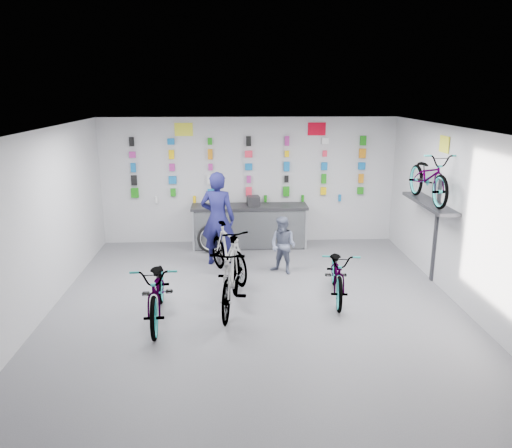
{
  "coord_description": "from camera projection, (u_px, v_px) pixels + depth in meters",
  "views": [
    {
      "loc": [
        -0.39,
        -7.77,
        3.62
      ],
      "look_at": [
        0.05,
        1.4,
        1.13
      ],
      "focal_mm": 35.0,
      "sensor_mm": 36.0,
      "label": 1
    }
  ],
  "objects": [
    {
      "name": "bike_center",
      "position": [
        231.0,
        276.0,
        8.36
      ],
      "size": [
        0.81,
        2.02,
        1.18
      ],
      "primitive_type": "imported",
      "rotation": [
        0.0,
        0.0,
        -0.13
      ],
      "color": "gray",
      "rests_on": "floor"
    },
    {
      "name": "floor",
      "position": [
        257.0,
        310.0,
        8.46
      ],
      "size": [
        8.0,
        8.0,
        0.0
      ],
      "primitive_type": "plane",
      "color": "#57575C",
      "rests_on": "ground"
    },
    {
      "name": "sign_right",
      "position": [
        317.0,
        129.0,
        11.66
      ],
      "size": [
        0.42,
        0.02,
        0.3
      ],
      "primitive_type": "cube",
      "color": "red",
      "rests_on": "wall_back"
    },
    {
      "name": "merch_wall",
      "position": [
        249.0,
        170.0,
        11.78
      ],
      "size": [
        5.57,
        0.08,
        1.56
      ],
      "color": "#187E11",
      "rests_on": "wall_back"
    },
    {
      "name": "customer",
      "position": [
        283.0,
        245.0,
        10.01
      ],
      "size": [
        0.72,
        0.69,
        1.17
      ],
      "primitive_type": "imported",
      "rotation": [
        0.0,
        0.0,
        -0.61
      ],
      "color": "slate",
      "rests_on": "floor"
    },
    {
      "name": "bike_service",
      "position": [
        228.0,
        251.0,
        9.81
      ],
      "size": [
        1.15,
        1.85,
        1.08
      ],
      "primitive_type": "imported",
      "rotation": [
        0.0,
        0.0,
        0.39
      ],
      "color": "gray",
      "rests_on": "floor"
    },
    {
      "name": "bike_wall",
      "position": [
        429.0,
        177.0,
        9.23
      ],
      "size": [
        0.63,
        1.8,
        0.95
      ],
      "primitive_type": "imported",
      "color": "gray",
      "rests_on": "wall_bracket"
    },
    {
      "name": "sign_left",
      "position": [
        184.0,
        129.0,
        11.51
      ],
      "size": [
        0.42,
        0.02,
        0.3
      ],
      "primitive_type": "cube",
      "color": "yellow",
      "rests_on": "wall_back"
    },
    {
      "name": "wall_right",
      "position": [
        469.0,
        222.0,
        8.23
      ],
      "size": [
        0.0,
        8.0,
        8.0
      ],
      "primitive_type": "plane",
      "rotation": [
        1.57,
        0.0,
        -1.57
      ],
      "color": "silver",
      "rests_on": "floor"
    },
    {
      "name": "wall_front",
      "position": [
        281.0,
        349.0,
        4.21
      ],
      "size": [
        7.0,
        0.0,
        7.0
      ],
      "primitive_type": "plane",
      "rotation": [
        -1.57,
        0.0,
        0.0
      ],
      "color": "silver",
      "rests_on": "floor"
    },
    {
      "name": "spare_wheel",
      "position": [
        211.0,
        239.0,
        11.39
      ],
      "size": [
        0.7,
        0.4,
        0.65
      ],
      "rotation": [
        0.0,
        0.0,
        0.27
      ],
      "color": "black",
      "rests_on": "floor"
    },
    {
      "name": "sign_side",
      "position": [
        444.0,
        144.0,
        9.08
      ],
      "size": [
        0.02,
        0.4,
        0.3
      ],
      "primitive_type": "cube",
      "color": "yellow",
      "rests_on": "wall_right"
    },
    {
      "name": "bike_left",
      "position": [
        158.0,
        289.0,
        7.98
      ],
      "size": [
        0.83,
        2.03,
        1.04
      ],
      "primitive_type": "imported",
      "rotation": [
        0.0,
        0.0,
        0.07
      ],
      "color": "gray",
      "rests_on": "floor"
    },
    {
      "name": "counter",
      "position": [
        249.0,
        227.0,
        11.74
      ],
      "size": [
        2.7,
        0.66,
        1.0
      ],
      "color": "black",
      "rests_on": "floor"
    },
    {
      "name": "wall_left",
      "position": [
        37.0,
        228.0,
        7.9
      ],
      "size": [
        0.0,
        8.0,
        8.0
      ],
      "primitive_type": "plane",
      "rotation": [
        1.57,
        0.0,
        1.57
      ],
      "color": "silver",
      "rests_on": "floor"
    },
    {
      "name": "ceiling",
      "position": [
        257.0,
        131.0,
        7.67
      ],
      "size": [
        8.0,
        8.0,
        0.0
      ],
      "primitive_type": "plane",
      "rotation": [
        3.14,
        0.0,
        0.0
      ],
      "color": "white",
      "rests_on": "wall_back"
    },
    {
      "name": "bike_right",
      "position": [
        338.0,
        272.0,
        8.86
      ],
      "size": [
        0.85,
        1.88,
        0.95
      ],
      "primitive_type": "imported",
      "rotation": [
        0.0,
        0.0,
        -0.13
      ],
      "color": "gray",
      "rests_on": "floor"
    },
    {
      "name": "clerk",
      "position": [
        218.0,
        219.0,
        10.44
      ],
      "size": [
        0.81,
        0.63,
        1.99
      ],
      "primitive_type": "imported",
      "rotation": [
        0.0,
        0.0,
        2.92
      ],
      "color": "#141447",
      "rests_on": "floor"
    },
    {
      "name": "wall_back",
      "position": [
        249.0,
        181.0,
        11.92
      ],
      "size": [
        7.0,
        0.0,
        7.0
      ],
      "primitive_type": "plane",
      "rotation": [
        1.57,
        0.0,
        0.0
      ],
      "color": "silver",
      "rests_on": "floor"
    },
    {
      "name": "wall_bracket",
      "position": [
        430.0,
        208.0,
        9.39
      ],
      "size": [
        0.39,
        1.9,
        2.0
      ],
      "color": "#333338",
      "rests_on": "wall_right"
    },
    {
      "name": "register",
      "position": [
        253.0,
        201.0,
        11.59
      ],
      "size": [
        0.31,
        0.33,
        0.22
      ],
      "primitive_type": "cube",
      "rotation": [
        0.0,
        0.0,
        0.12
      ],
      "color": "black",
      "rests_on": "counter"
    }
  ]
}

